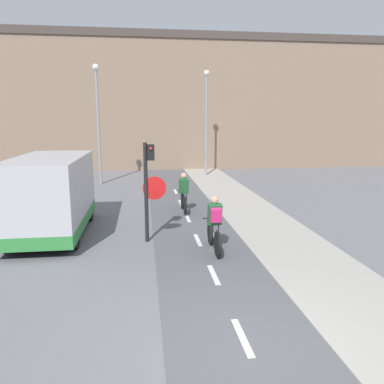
% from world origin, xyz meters
% --- Properties ---
extents(ground_plane, '(120.00, 120.00, 0.00)m').
position_xyz_m(ground_plane, '(0.00, 0.00, 0.00)').
color(ground_plane, slate).
extents(bike_lane, '(2.56, 60.00, 0.02)m').
position_xyz_m(bike_lane, '(0.00, 0.01, 0.01)').
color(bike_lane, '#56565B').
rests_on(bike_lane, ground_plane).
extents(building_row_background, '(60.00, 5.20, 9.23)m').
position_xyz_m(building_row_background, '(0.00, 23.58, 4.63)').
color(building_row_background, '#89705B').
rests_on(building_row_background, ground_plane).
extents(traffic_light_pole, '(0.67, 0.25, 2.86)m').
position_xyz_m(traffic_light_pole, '(-1.38, 5.63, 1.78)').
color(traffic_light_pole, black).
rests_on(traffic_light_pole, ground_plane).
extents(street_lamp_far, '(0.36, 0.36, 6.31)m').
position_xyz_m(street_lamp_far, '(-3.86, 15.90, 3.90)').
color(street_lamp_far, gray).
rests_on(street_lamp_far, ground_plane).
extents(street_lamp_sidewalk, '(0.36, 0.36, 6.37)m').
position_xyz_m(street_lamp_sidewalk, '(2.35, 18.05, 3.92)').
color(street_lamp_sidewalk, gray).
rests_on(street_lamp_sidewalk, ground_plane).
extents(cyclist_near, '(0.46, 1.72, 1.53)m').
position_xyz_m(cyclist_near, '(0.31, 4.55, 0.72)').
color(cyclist_near, black).
rests_on(cyclist_near, ground_plane).
extents(cyclist_far, '(0.46, 1.70, 1.51)m').
position_xyz_m(cyclist_far, '(-0.03, 8.97, 0.67)').
color(cyclist_far, black).
rests_on(cyclist_far, ground_plane).
extents(van, '(1.97, 4.55, 2.39)m').
position_xyz_m(van, '(-4.32, 6.73, 1.18)').
color(van, '#B7B7BC').
rests_on(van, ground_plane).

